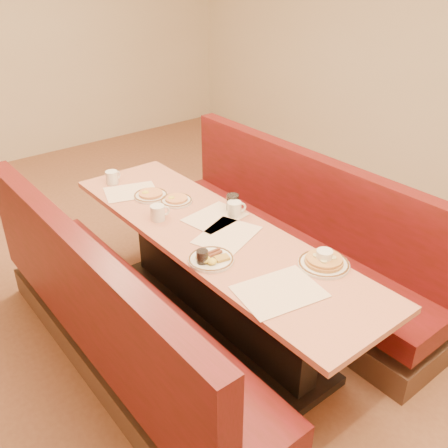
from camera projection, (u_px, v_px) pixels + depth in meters
ground at (215, 324)px, 3.52m from camera, size 8.00×8.00×0.00m
room_envelope at (212, 34)px, 2.58m from camera, size 6.04×8.04×2.82m
diner_table at (214, 280)px, 3.34m from camera, size 0.70×2.50×0.75m
booth_left at (116, 327)px, 2.94m from camera, size 0.55×2.50×1.05m
booth_right at (291, 246)px, 3.74m from camera, size 0.55×2.50×1.05m
placemat_near_left at (279, 291)px, 2.60m from camera, size 0.49×0.40×0.00m
placemat_near_right at (227, 235)px, 3.11m from camera, size 0.48×0.42×0.00m
placemat_far_left at (131, 192)px, 3.66m from camera, size 0.44×0.38×0.00m
placemat_far_right at (215, 217)px, 3.31m from camera, size 0.42×0.34×0.00m
pancake_plate at (324, 262)px, 2.81m from camera, size 0.29×0.29×0.07m
eggs_plate at (211, 259)px, 2.85m from camera, size 0.26×0.26×0.05m
extra_plate_mid at (176, 200)px, 3.51m from camera, size 0.23×0.23×0.05m
extra_plate_far at (151, 195)px, 3.58m from camera, size 0.25×0.25×0.05m
coffee_mug_a at (324, 258)px, 2.79m from camera, size 0.13×0.09×0.10m
coffee_mug_b at (158, 212)px, 3.27m from camera, size 0.13×0.09×0.10m
coffee_mug_c at (235, 209)px, 3.32m from camera, size 0.13×0.09×0.10m
coffee_mug_d at (112, 177)px, 3.77m from camera, size 0.13×0.09×0.10m
soda_tumbler_near at (202, 258)px, 2.80m from camera, size 0.07×0.07×0.09m
soda_tumbler_mid at (233, 203)px, 3.38m from camera, size 0.08×0.08×0.12m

